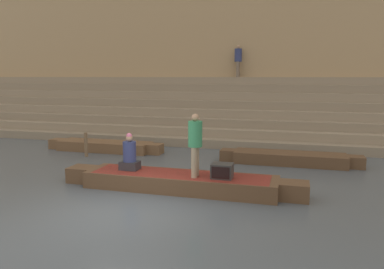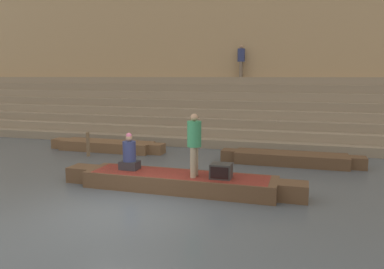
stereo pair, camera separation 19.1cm
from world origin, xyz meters
The scene contains 11 objects.
ground_plane centered at (0.00, 0.00, 0.00)m, with size 120.00×120.00×0.00m, color #4C5660.
ghat_steps centered at (0.00, 10.91, 1.06)m, with size 36.00×4.70×3.01m.
back_wall centered at (0.00, 13.17, 4.15)m, with size 34.20×1.28×8.35m.
rowboat_main centered at (0.81, 2.01, 0.24)m, with size 6.71×1.31×0.44m.
person_standing centered at (1.27, 1.87, 1.39)m, with size 0.37×0.37×1.66m.
person_rowing centered at (-0.71, 2.10, 0.85)m, with size 0.52×0.41×1.05m.
tv_set centered at (1.98, 1.92, 0.63)m, with size 0.54×0.46×0.38m.
moored_boat_shore centered at (-3.80, 6.27, 0.21)m, with size 5.00×1.07×0.40m.
moored_boat_distant centered at (3.59, 5.95, 0.21)m, with size 4.89×1.07×0.40m.
mooring_post centered at (-3.94, 5.08, 0.47)m, with size 0.13×0.13×0.93m, color brown.
person_on_steps centered at (0.74, 12.28, 3.94)m, with size 0.38×0.38×1.64m.
Camera 2 is at (3.97, -7.30, 3.05)m, focal length 35.00 mm.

